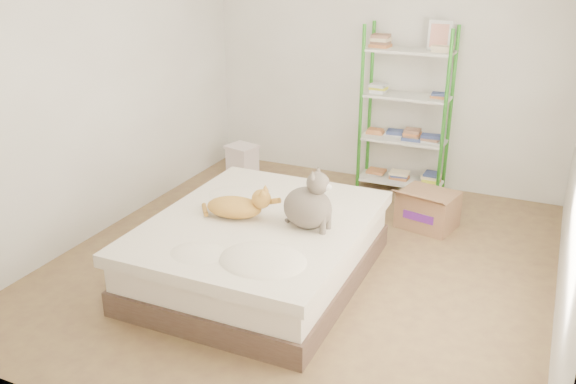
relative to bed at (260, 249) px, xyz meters
The scene contains 7 objects.
room 1.14m from the bed, 60.40° to the left, with size 3.81×4.21×2.61m.
bed is the anchor object (origin of this frame).
orange_cat 0.40m from the bed, behind, with size 0.50×0.27×0.20m, color gold, non-canonical shape.
grey_cat 0.60m from the bed, ahead, with size 0.33×0.39×0.45m, color #625A4E, non-canonical shape.
shelf_unit 2.38m from the bed, 77.03° to the left, with size 0.88×0.36×1.74m.
cardboard_box 1.75m from the bed, 55.96° to the left, with size 0.56×0.55×0.39m.
white_bin 2.26m from the bed, 121.84° to the left, with size 0.37×0.34×0.36m.
Camera 1 is at (1.70, -4.08, 2.41)m, focal length 38.00 mm.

